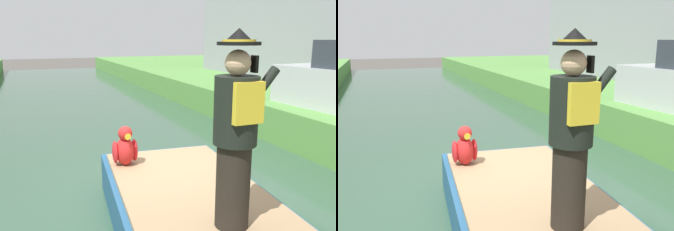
# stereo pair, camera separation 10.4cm
# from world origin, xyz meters

# --- Properties ---
(ground_plane) EXTENTS (80.00, 80.00, 0.00)m
(ground_plane) POSITION_xyz_m (0.00, 0.00, 0.00)
(ground_plane) COLOR #4C4742
(canal_water) EXTENTS (6.76, 48.00, 0.10)m
(canal_water) POSITION_xyz_m (0.00, 0.00, 0.05)
(canal_water) COLOR #33513D
(canal_water) RESTS_ON ground
(boat) EXTENTS (2.19, 4.35, 0.61)m
(boat) POSITION_xyz_m (0.00, -1.40, 0.40)
(boat) COLOR #23517A
(boat) RESTS_ON canal_water
(person_pirate) EXTENTS (0.61, 0.42, 1.85)m
(person_pirate) POSITION_xyz_m (0.04, -1.93, 1.64)
(person_pirate) COLOR black
(person_pirate) RESTS_ON boat
(parrot_plush) EXTENTS (0.36, 0.35, 0.57)m
(parrot_plush) POSITION_xyz_m (-0.48, 0.06, 0.95)
(parrot_plush) COLOR red
(parrot_plush) RESTS_ON boat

